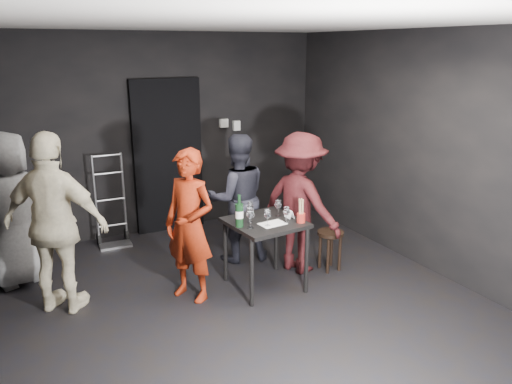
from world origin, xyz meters
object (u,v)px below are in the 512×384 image
hand_truck (113,228)px  wine_bottle (239,214)px  server_red (190,223)px  stool (330,240)px  bystander_cream (54,208)px  bystander_grey (11,201)px  man_maroon (301,198)px  tasting_table (265,230)px  woman_black (237,197)px  breadstick_cup (301,211)px

hand_truck → wine_bottle: (0.89, -1.99, 0.66)m
wine_bottle → server_red: bearing=160.1°
server_red → stool: bearing=54.1°
bystander_cream → bystander_grey: size_ratio=1.12×
stool → bystander_grey: bearing=158.3°
man_maroon → server_red: bearing=73.0°
hand_truck → tasting_table: (1.20, -1.96, 0.43)m
man_maroon → wine_bottle: man_maroon is taller
tasting_table → server_red: size_ratio=0.46×
tasting_table → wine_bottle: size_ratio=2.24×
server_red → bystander_grey: 1.94m
tasting_table → stool: size_ratio=1.60×
server_red → bystander_grey: size_ratio=0.87×
stool → woman_black: bearing=136.5°
server_red → wine_bottle: size_ratio=4.86×
man_maroon → bystander_grey: bystander_grey is taller
woman_black → tasting_table: bearing=97.3°
tasting_table → bystander_grey: 2.69m
woman_black → man_maroon: (0.50, -0.60, 0.07)m
hand_truck → woman_black: size_ratio=0.76×
bystander_cream → tasting_table: bearing=-156.8°
tasting_table → bystander_cream: bystander_cream is taller
tasting_table → woman_black: 0.82m
tasting_table → breadstick_cup: size_ratio=2.74×
stool → bystander_grey: bystander_grey is taller
hand_truck → breadstick_cup: size_ratio=4.40×
hand_truck → bystander_grey: bearing=-147.1°
hand_truck → server_red: (0.42, -1.82, 0.59)m
hand_truck → bystander_grey: bystander_grey is taller
server_red → woman_black: bearing=96.1°
hand_truck → breadstick_cup: (1.51, -2.17, 0.65)m
server_red → breadstick_cup: size_ratio=5.94×
stool → bystander_cream: (-2.86, 0.45, 0.69)m
hand_truck → wine_bottle: 2.28m
breadstick_cup → stool: bearing=23.1°
woman_black → man_maroon: man_maroon is taller
woman_black → bystander_grey: size_ratio=0.84×
bystander_cream → server_red: bearing=-158.9°
wine_bottle → woman_black: bearing=66.1°
stool → bystander_grey: 3.50m
stool → wine_bottle: (-1.18, -0.06, 0.52)m
stool → man_maroon: size_ratio=0.27×
woman_black → man_maroon: 0.79m
tasting_table → bystander_cream: 2.08m
server_red → wine_bottle: (0.47, -0.17, 0.07)m
stool → woman_black: woman_black is taller
bystander_grey → tasting_table: bearing=132.1°
stool → breadstick_cup: bearing=-156.9°
wine_bottle → hand_truck: bearing=114.0°
server_red → man_maroon: size_ratio=0.94×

